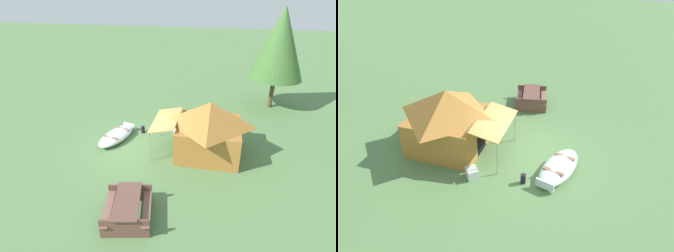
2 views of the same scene
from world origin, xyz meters
The scene contains 7 objects.
ground_plane centered at (0.00, 0.00, 0.00)m, with size 80.00×80.00×0.00m, color #577C49.
beached_rowboat centered at (-0.61, -1.31, 0.22)m, with size 2.65×1.67×0.43m.
canvas_cabin_tent centered at (-0.27, 3.16, 1.28)m, with size 2.94×3.95×2.47m.
picnic_table centered at (4.26, 0.90, 0.48)m, with size 2.08×1.84×0.75m.
cooler_box centered at (-1.82, 1.57, 0.19)m, with size 0.45×0.38×0.38m, color silver.
fuel_can centered at (-1.55, -0.23, 0.18)m, with size 0.18×0.18×0.36m, color black.
pine_tree_back_right centered at (-6.37, 6.60, 3.86)m, with size 3.06×3.06×5.88m.
Camera 1 is at (10.78, 3.51, 6.94)m, focal length 30.07 mm.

